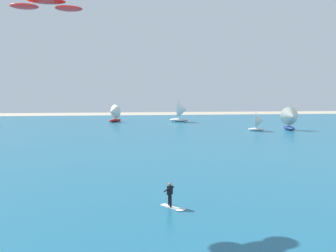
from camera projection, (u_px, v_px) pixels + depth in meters
The scene contains 7 objects.
ocean at pixel (148, 135), 61.33m from camera, with size 160.00×90.00×0.10m, color #1E607F.
kitesurfer at pixel (172, 199), 23.95m from camera, with size 1.74×1.82×1.67m.
kite at pixel (47, 5), 24.80m from camera, with size 4.99×2.18×0.73m.
sailboat_leading at pixel (259, 122), 66.69m from camera, with size 3.13×2.80×3.53m.
sailboat_mid_left at pixel (113, 113), 83.79m from camera, with size 4.00×4.10×4.60m.
sailboat_far_left at pixel (182, 111), 84.61m from camera, with size 4.81×4.25×5.40m.
sailboat_near_shore at pixel (291, 118), 67.60m from camera, with size 3.53×4.20×4.96m.
Camera 1 is at (-2.49, -9.56, 8.05)m, focal length 38.45 mm.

